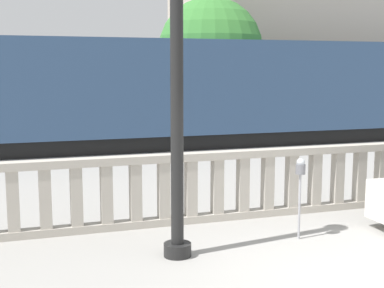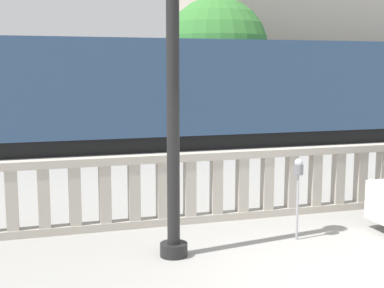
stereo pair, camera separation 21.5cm
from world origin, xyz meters
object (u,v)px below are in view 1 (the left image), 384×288
Objects in this scene: parking_meter at (300,175)px; train_near at (238,91)px; lamppost at (177,78)px; tree_left at (211,50)px.

parking_meter is 0.05× the size of train_near.
parking_meter is 11.36m from train_near.
tree_left is (4.90, 12.10, 0.82)m from lamppost.
lamppost reaches higher than train_near.
train_near is at bearing 63.00° from lamppost.
tree_left is at bearing 77.10° from parking_meter.
train_near is (5.58, 10.96, -0.71)m from lamppost.
tree_left reaches higher than train_near.
lamppost reaches higher than parking_meter.
tree_left is (-0.69, 1.14, 1.53)m from train_near.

